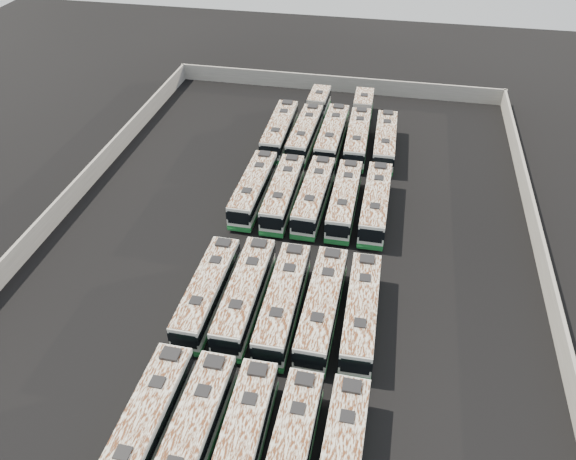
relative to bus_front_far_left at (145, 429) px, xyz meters
The scene contains 21 objects.
ground 20.43m from the bus_front_far_left, 77.05° to the left, with size 140.00×140.00×0.00m, color black.
perimeter_wall 20.37m from the bus_front_far_left, 77.05° to the left, with size 45.20×73.20×2.20m.
bus_front_far_left is the anchor object (origin of this frame).
bus_front_left 3.06m from the bus_front_far_left, ahead, with size 2.59×11.48×3.22m.
bus_front_center 6.14m from the bus_front_far_left, ahead, with size 2.53×11.27×3.16m.
bus_front_right 9.15m from the bus_front_far_left, ahead, with size 2.48×10.99×3.09m.
bus_midfront_far_left 12.48m from the bus_front_far_left, 89.89° to the left, with size 2.39×10.95×3.08m.
bus_midfront_left 13.04m from the bus_front_far_left, 76.50° to the left, with size 2.41×11.36×3.20m.
bus_midfront_center 13.90m from the bus_front_far_left, 63.77° to the left, with size 2.48×11.42×3.21m.
bus_midfront_right 15.57m from the bus_front_far_left, 53.89° to the left, with size 2.56×11.43×3.21m.
bus_midfront_far_right 17.56m from the bus_front_far_left, 46.10° to the left, with size 2.53×11.08×3.11m.
bus_midback_far_left 27.53m from the bus_front_far_left, 90.07° to the left, with size 2.47×11.06×3.11m.
bus_midback_left 27.50m from the bus_front_far_left, 83.73° to the left, with size 2.35×11.03×3.10m.
bus_midback_center 28.11m from the bus_front_far_left, 77.49° to the left, with size 2.66×11.24×3.15m.
bus_midback_right 28.87m from the bus_front_far_left, 71.62° to the left, with size 2.35×11.03×3.10m.
bus_midback_far_right 29.93m from the bus_front_far_left, 66.09° to the left, with size 2.40×11.23×3.16m.
bus_back_far_left 40.06m from the bus_front_far_left, 90.07° to the left, with size 2.52×11.29×3.17m.
bus_back_left 42.93m from the bus_front_far_left, 85.92° to the left, with size 2.74×17.05×3.08m.
bus_back_center 40.49m from the bus_front_far_left, 81.27° to the left, with size 2.60×11.49×3.23m.
bus_back_right 43.94m from the bus_front_far_left, 78.13° to the left, with size 2.68×17.19×3.11m.
bus_back_far_right 41.84m from the bus_front_far_left, 72.99° to the left, with size 2.52×10.97×3.08m.
Camera 1 is at (8.09, -37.62, 32.56)m, focal length 35.00 mm.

